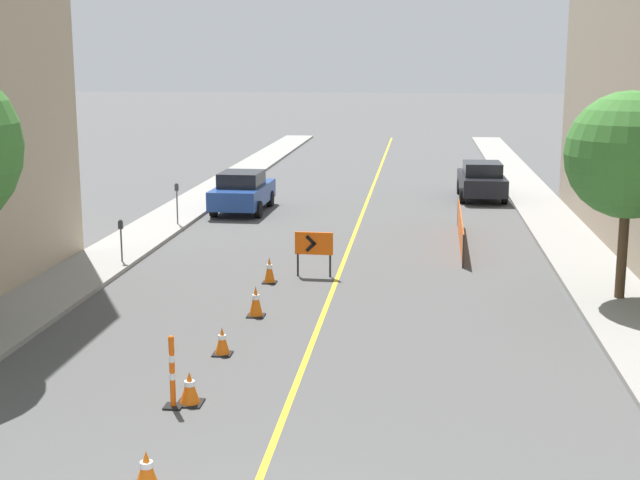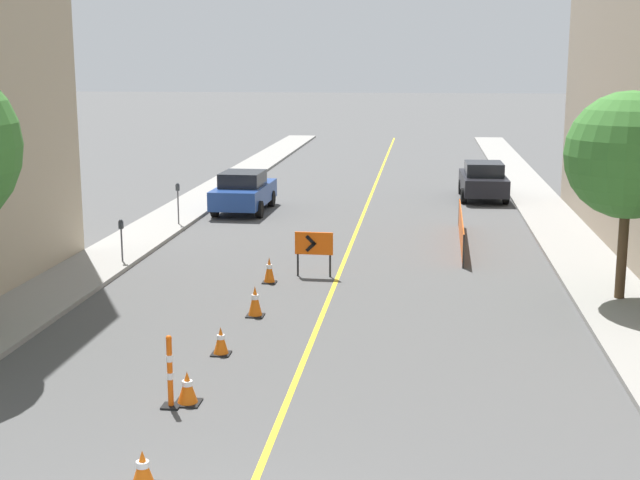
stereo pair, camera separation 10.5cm
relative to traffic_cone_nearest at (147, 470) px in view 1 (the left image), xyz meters
The scene contains 16 objects.
lane_stripe 27.10m from the traffic_cone_nearest, 86.84° to the left, with size 0.12×58.80×0.01m.
sidewalk_left 27.61m from the traffic_cone_nearest, 101.50° to the left, with size 2.05×58.80×0.12m.
sidewalk_right 28.36m from the traffic_cone_nearest, 72.58° to the left, with size 2.05×58.80×0.12m.
traffic_cone_nearest is the anchor object (origin of this frame).
traffic_cone_second 3.11m from the traffic_cone_nearest, 93.71° to the left, with size 0.44×0.44×0.59m.
traffic_cone_third 5.74m from the traffic_cone_nearest, 92.16° to the left, with size 0.38×0.38×0.58m.
traffic_cone_fourth 8.51m from the traffic_cone_nearest, 90.28° to the left, with size 0.40×0.40×0.73m.
traffic_cone_fifth 11.65m from the traffic_cone_nearest, 91.25° to the left, with size 0.37×0.37×0.70m.
delineator_post_front 2.97m from the traffic_cone_nearest, 98.66° to the left, with size 0.31×0.31×1.29m.
arrow_barricade_primary 12.53m from the traffic_cone_nearest, 86.17° to the left, with size 1.05×0.10×1.24m.
safety_mesh_fence 17.95m from the traffic_cone_nearest, 73.83° to the left, with size 0.17×6.67×0.98m.
parked_car_curb_near 22.88m from the traffic_cone_nearest, 97.99° to the left, with size 1.95×4.34×1.59m.
parked_car_curb_mid 27.72m from the traffic_cone_nearest, 76.90° to the left, with size 1.94×4.34×1.59m.
parking_meter_near_curb 19.80m from the traffic_cone_nearest, 104.14° to the left, with size 0.12×0.11×1.46m.
parking_meter_far_curb 14.06m from the traffic_cone_nearest, 110.12° to the left, with size 0.12×0.11×1.23m.
street_tree_right_near 14.14m from the traffic_cone_nearest, 51.28° to the left, with size 3.04×3.04×5.02m.
Camera 1 is at (2.17, -8.73, 5.86)m, focal length 50.00 mm.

